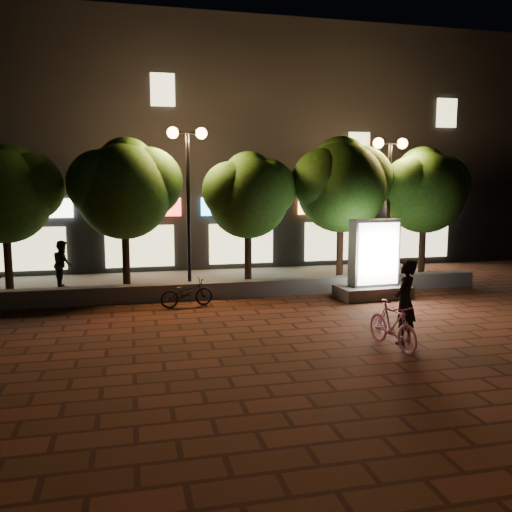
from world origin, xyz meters
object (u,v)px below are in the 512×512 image
object	(u,v)px
scooter_parked	(187,293)
pedestrian	(63,264)
scooter_pink	(392,325)
tree_mid	(249,192)
tree_far_right	(425,187)
ad_kiosk	(374,266)
tree_left	(125,185)
street_lamp_left	(188,167)
tree_right	(342,182)
rider	(405,302)
street_lamp_right	(389,172)
tree_far_left	(6,191)

from	to	relation	value
scooter_parked	pedestrian	xyz separation A→B (m)	(-3.74, 3.49, 0.46)
scooter_pink	tree_mid	bearing A→B (deg)	93.30
tree_far_right	ad_kiosk	bearing A→B (deg)	-141.05
tree_left	scooter_pink	bearing A→B (deg)	-53.06
scooter_pink	street_lamp_left	bearing A→B (deg)	108.39
tree_right	scooter_pink	world-z (taller)	tree_right
tree_far_right	tree_left	bearing A→B (deg)	180.00
tree_left	rider	world-z (taller)	tree_left
tree_mid	street_lamp_right	bearing A→B (deg)	-3.04
rider	scooter_parked	world-z (taller)	rider
tree_far_right	rider	world-z (taller)	tree_far_right
tree_far_right	rider	size ratio (longest dim) A/B	2.56
rider	pedestrian	bearing A→B (deg)	-89.41
tree_mid	ad_kiosk	xyz separation A→B (m)	(3.35, -2.55, -2.24)
street_lamp_left	tree_left	bearing A→B (deg)	172.30
tree_mid	tree_far_left	bearing A→B (deg)	180.00
tree_mid	ad_kiosk	distance (m)	4.77
tree_far_left	scooter_parked	size ratio (longest dim) A/B	3.00
tree_far_right	ad_kiosk	distance (m)	4.71
tree_far_left	tree_far_right	bearing A→B (deg)	0.00
ad_kiosk	street_lamp_left	bearing A→B (deg)	157.03
tree_far_left	street_lamp_left	size ratio (longest dim) A/B	0.89
tree_left	street_lamp_left	size ratio (longest dim) A/B	0.94
tree_left	tree_right	xyz separation A→B (m)	(7.30, 0.00, 0.12)
tree_far_right	ad_kiosk	xyz separation A→B (m)	(-3.16, -2.55, -2.39)
tree_left	tree_far_left	bearing A→B (deg)	-180.00
tree_right	scooter_pink	size ratio (longest dim) A/B	3.04
tree_far_left	tree_mid	distance (m)	7.50
tree_mid	street_lamp_right	distance (m)	5.00
street_lamp_left	tree_mid	bearing A→B (deg)	7.31
scooter_pink	ad_kiosk	bearing A→B (deg)	60.65
ad_kiosk	rider	xyz separation A→B (m)	(-1.41, -4.51, -0.05)
tree_mid	street_lamp_left	xyz separation A→B (m)	(-2.05, -0.26, 0.81)
pedestrian	tree_left	bearing A→B (deg)	-130.66
tree_left	ad_kiosk	world-z (taller)	tree_left
tree_left	rider	distance (m)	9.56
rider	tree_far_left	bearing A→B (deg)	-81.08
tree_left	tree_right	distance (m)	7.30
tree_far_left	ad_kiosk	bearing A→B (deg)	-13.23
tree_right	ad_kiosk	xyz separation A→B (m)	(0.04, -2.55, -2.58)
tree_far_left	scooter_pink	distance (m)	11.95
ad_kiosk	pedestrian	bearing A→B (deg)	159.28
tree_mid	tree_far_right	world-z (taller)	tree_far_right
tree_right	pedestrian	bearing A→B (deg)	173.77
tree_right	ad_kiosk	world-z (taller)	tree_right
tree_left	tree_mid	bearing A→B (deg)	-0.00
tree_right	tree_left	bearing A→B (deg)	-180.00
tree_far_left	tree_far_right	distance (m)	14.00
tree_far_left	street_lamp_left	distance (m)	5.50
street_lamp_left	street_lamp_right	size ratio (longest dim) A/B	1.04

